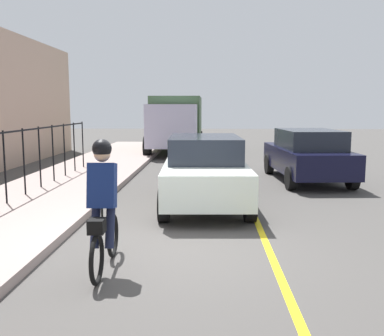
{
  "coord_description": "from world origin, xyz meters",
  "views": [
    {
      "loc": [
        -6.81,
        -0.64,
        2.24
      ],
      "look_at": [
        2.16,
        -0.3,
        1.0
      ],
      "focal_mm": 41.06,
      "sensor_mm": 36.0,
      "label": 1
    }
  ],
  "objects_px": {
    "cyclist_lead": "(103,207)",
    "parked_sedan_rear": "(205,169)",
    "patrol_sedan": "(307,154)",
    "box_truck_background": "(176,121)"
  },
  "relations": [
    {
      "from": "patrol_sedan",
      "to": "parked_sedan_rear",
      "type": "xyz_separation_m",
      "value": [
        -3.41,
        3.1,
        0.0
      ]
    },
    {
      "from": "parked_sedan_rear",
      "to": "box_truck_background",
      "type": "xyz_separation_m",
      "value": [
        12.05,
        1.54,
        0.73
      ]
    },
    {
      "from": "cyclist_lead",
      "to": "parked_sedan_rear",
      "type": "relative_size",
      "value": 0.41
    },
    {
      "from": "cyclist_lead",
      "to": "parked_sedan_rear",
      "type": "height_order",
      "value": "cyclist_lead"
    },
    {
      "from": "cyclist_lead",
      "to": "patrol_sedan",
      "type": "relative_size",
      "value": 0.41
    },
    {
      "from": "box_truck_background",
      "to": "patrol_sedan",
      "type": "bearing_deg",
      "value": 28.38
    },
    {
      "from": "cyclist_lead",
      "to": "parked_sedan_rear",
      "type": "xyz_separation_m",
      "value": [
        4.26,
        -1.33,
        -0.09
      ]
    },
    {
      "from": "cyclist_lead",
      "to": "parked_sedan_rear",
      "type": "distance_m",
      "value": 4.46
    },
    {
      "from": "patrol_sedan",
      "to": "box_truck_background",
      "type": "distance_m",
      "value": 9.83
    },
    {
      "from": "parked_sedan_rear",
      "to": "patrol_sedan",
      "type": "bearing_deg",
      "value": 135.53
    }
  ]
}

